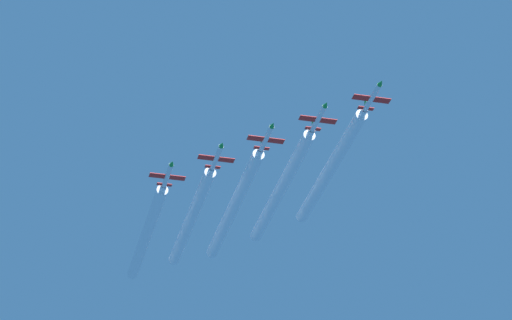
{
  "coord_description": "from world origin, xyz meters",
  "views": [
    {
      "loc": [
        59.47,
        239.36,
        1.76
      ],
      "look_at": [
        -0.01,
        -10.76,
        149.58
      ],
      "focal_mm": 84.35,
      "sensor_mm": 36.0,
      "label": 1
    }
  ],
  "objects": [
    {
      "name": "jet_second_echelon",
      "position": [
        -10.47,
        9.3,
        151.34
      ],
      "size": [
        9.01,
        13.13,
        3.15
      ],
      "color": "silver"
    },
    {
      "name": "smoke_trail_third_echelon",
      "position": [
        0.01,
        -35.5,
        149.58
      ],
      "size": [
        3.02,
        59.85,
        3.02
      ],
      "color": "white"
    },
    {
      "name": "jet_third_echelon",
      "position": [
        0.01,
        0.39,
        149.61
      ],
      "size": [
        9.01,
        13.13,
        3.15
      ],
      "color": "silver"
    },
    {
      "name": "smoke_trail_fifth_echelon",
      "position": [
        20.74,
        -51.23,
        146.53
      ],
      "size": [
        3.02,
        55.02,
        3.02
      ],
      "color": "white"
    },
    {
      "name": "smoke_trail_fourth_echelon",
      "position": [
        10.27,
        -41.85,
        147.94
      ],
      "size": [
        3.02,
        54.59,
        3.02
      ],
      "color": "white"
    },
    {
      "name": "jet_lead",
      "position": [
        -20.61,
        19.08,
        152.56
      ],
      "size": [
        9.01,
        13.13,
        3.15
      ],
      "color": "silver"
    },
    {
      "name": "smoke_trail_second_echelon",
      "position": [
        -10.47,
        -26.08,
        151.31
      ],
      "size": [
        3.02,
        58.82,
        3.02
      ],
      "color": "white"
    },
    {
      "name": "smoke_trail_lead",
      "position": [
        -20.61,
        -15.19,
        152.53
      ],
      "size": [
        3.02,
        56.6,
        3.02
      ],
      "color": "white"
    },
    {
      "name": "jet_fifth_echelon",
      "position": [
        20.74,
        -17.75,
        146.56
      ],
      "size": [
        9.01,
        13.13,
        3.15
      ],
      "color": "silver"
    },
    {
      "name": "jet_fourth_echelon",
      "position": [
        10.27,
        -8.59,
        147.97
      ],
      "size": [
        9.01,
        13.13,
        3.15
      ],
      "color": "silver"
    }
  ]
}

